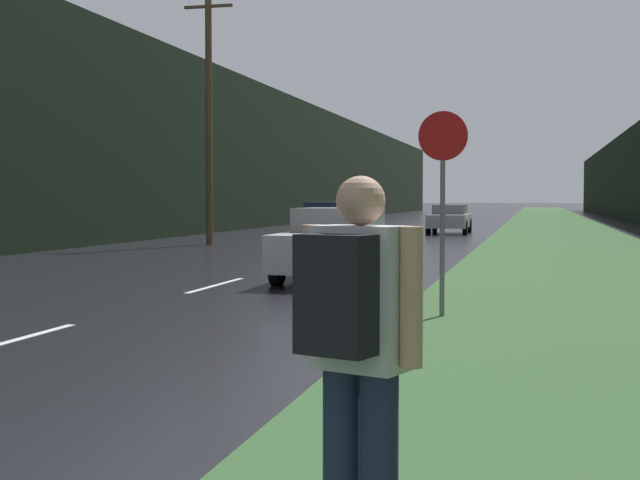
{
  "coord_description": "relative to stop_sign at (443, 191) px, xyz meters",
  "views": [
    {
      "loc": [
        5.97,
        -1.63,
        1.68
      ],
      "look_at": [
        2.11,
        14.3,
        0.91
      ],
      "focal_mm": 50.0,
      "sensor_mm": 36.0,
      "label": 1
    }
  ],
  "objects": [
    {
      "name": "grass_verge",
      "position": [
        2.36,
        29.11,
        -1.77
      ],
      "size": [
        6.0,
        240.0,
        0.02
      ],
      "primitive_type": "cube",
      "color": "#33562D",
      "rests_on": "ground_plane"
    },
    {
      "name": "lane_stripe_b",
      "position": [
        -4.7,
        -3.39,
        -1.78
      ],
      "size": [
        0.12,
        3.0,
        0.01
      ],
      "primitive_type": "cube",
      "color": "silver",
      "rests_on": "ground_plane"
    },
    {
      "name": "lane_stripe_c",
      "position": [
        -4.7,
        3.61,
        -1.78
      ],
      "size": [
        0.12,
        3.0,
        0.01
      ],
      "primitive_type": "cube",
      "color": "silver",
      "rests_on": "ground_plane"
    },
    {
      "name": "lane_stripe_d",
      "position": [
        -4.7,
        10.61,
        -1.78
      ],
      "size": [
        0.12,
        3.0,
        0.01
      ],
      "primitive_type": "cube",
      "color": "silver",
      "rests_on": "ground_plane"
    },
    {
      "name": "treeline_far_side",
      "position": [
        -14.76,
        39.11,
        2.29
      ],
      "size": [
        2.0,
        140.0,
        8.14
      ],
      "primitive_type": "cube",
      "color": "black",
      "rests_on": "ground_plane"
    },
    {
      "name": "utility_pole_far",
      "position": [
        -10.16,
        17.7,
        2.86
      ],
      "size": [
        1.8,
        0.24,
        9.0
      ],
      "color": "#4C3823",
      "rests_on": "ground_plane"
    },
    {
      "name": "stop_sign",
      "position": [
        0.0,
        0.0,
        0.0
      ],
      "size": [
        0.69,
        0.07,
        2.89
      ],
      "color": "slate",
      "rests_on": "ground_plane"
    },
    {
      "name": "hitchhiker_with_backpack",
      "position": [
        0.49,
        -8.62,
        -0.76
      ],
      "size": [
        0.59,
        0.52,
        1.78
      ],
      "rotation": [
        0.0,
        0.0,
        -0.34
      ],
      "color": "#1E2847",
      "rests_on": "ground_plane"
    },
    {
      "name": "car_passing_near",
      "position": [
        -2.67,
        5.27,
        -1.04
      ],
      "size": [
        1.96,
        4.39,
        1.48
      ],
      "rotation": [
        0.0,
        0.0,
        3.14
      ],
      "color": "#BCBCBC",
      "rests_on": "ground_plane"
    },
    {
      "name": "car_passing_far",
      "position": [
        -2.67,
        29.64,
        -1.08
      ],
      "size": [
        1.87,
        4.28,
        1.36
      ],
      "rotation": [
        0.0,
        0.0,
        3.14
      ],
      "color": "#9E9EA3",
      "rests_on": "ground_plane"
    },
    {
      "name": "car_oncoming",
      "position": [
        -6.73,
        22.32,
        -1.03
      ],
      "size": [
        2.04,
        4.53,
        1.51
      ],
      "color": "#2D3856",
      "rests_on": "ground_plane"
    }
  ]
}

